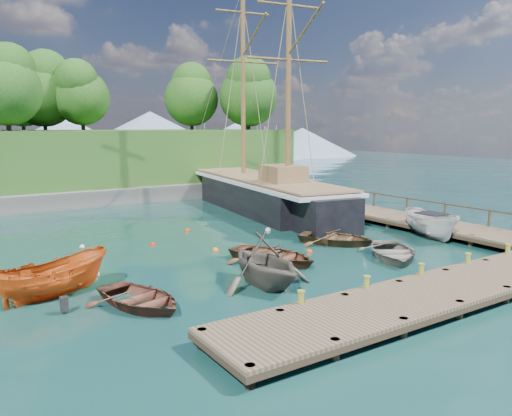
{
  "coord_description": "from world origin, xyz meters",
  "views": [
    {
      "loc": [
        -13.79,
        -17.47,
        6.38
      ],
      "look_at": [
        0.68,
        4.85,
        2.0
      ],
      "focal_mm": 35.0,
      "sensor_mm": 36.0,
      "label": 1
    }
  ],
  "objects_px": {
    "schooner": "(264,197)",
    "rowboat_2": "(273,263)",
    "rowboat_3": "(392,258)",
    "rowboat_0": "(140,306)",
    "motorboat_orange": "(56,297)",
    "cabin_boat_white": "(430,238)",
    "rowboat_4": "(336,244)",
    "rowboat_1": "(264,285)"
  },
  "relations": [
    {
      "from": "schooner",
      "to": "rowboat_3",
      "type": "bearing_deg",
      "value": -91.28
    },
    {
      "from": "rowboat_0",
      "to": "motorboat_orange",
      "type": "height_order",
      "value": "motorboat_orange"
    },
    {
      "from": "rowboat_1",
      "to": "cabin_boat_white",
      "type": "xyz_separation_m",
      "value": [
        12.95,
        2.04,
        0.0
      ]
    },
    {
      "from": "rowboat_2",
      "to": "rowboat_1",
      "type": "bearing_deg",
      "value": -150.37
    },
    {
      "from": "rowboat_4",
      "to": "cabin_boat_white",
      "type": "relative_size",
      "value": 0.88
    },
    {
      "from": "rowboat_0",
      "to": "rowboat_4",
      "type": "distance_m",
      "value": 12.87
    },
    {
      "from": "motorboat_orange",
      "to": "rowboat_4",
      "type": "bearing_deg",
      "value": -103.07
    },
    {
      "from": "rowboat_0",
      "to": "cabin_boat_white",
      "type": "bearing_deg",
      "value": -10.84
    },
    {
      "from": "rowboat_0",
      "to": "rowboat_4",
      "type": "bearing_deg",
      "value": -0.51
    },
    {
      "from": "motorboat_orange",
      "to": "schooner",
      "type": "bearing_deg",
      "value": -71.49
    },
    {
      "from": "motorboat_orange",
      "to": "rowboat_2",
      "type": "bearing_deg",
      "value": -109.15
    },
    {
      "from": "rowboat_2",
      "to": "cabin_boat_white",
      "type": "relative_size",
      "value": 0.96
    },
    {
      "from": "rowboat_1",
      "to": "rowboat_4",
      "type": "height_order",
      "value": "rowboat_1"
    },
    {
      "from": "rowboat_0",
      "to": "rowboat_2",
      "type": "xyz_separation_m",
      "value": [
        7.28,
        2.15,
        0.0
      ]
    },
    {
      "from": "rowboat_3",
      "to": "schooner",
      "type": "bearing_deg",
      "value": 115.28
    },
    {
      "from": "motorboat_orange",
      "to": "schooner",
      "type": "height_order",
      "value": "schooner"
    },
    {
      "from": "rowboat_2",
      "to": "rowboat_4",
      "type": "bearing_deg",
      "value": -6.19
    },
    {
      "from": "rowboat_0",
      "to": "rowboat_3",
      "type": "height_order",
      "value": "rowboat_3"
    },
    {
      "from": "rowboat_4",
      "to": "motorboat_orange",
      "type": "distance_m",
      "value": 14.76
    },
    {
      "from": "rowboat_0",
      "to": "rowboat_1",
      "type": "height_order",
      "value": "rowboat_1"
    },
    {
      "from": "motorboat_orange",
      "to": "schooner",
      "type": "distance_m",
      "value": 21.07
    },
    {
      "from": "rowboat_0",
      "to": "cabin_boat_white",
      "type": "xyz_separation_m",
      "value": [
        18.0,
        1.58,
        0.0
      ]
    },
    {
      "from": "rowboat_0",
      "to": "cabin_boat_white",
      "type": "height_order",
      "value": "cabin_boat_white"
    },
    {
      "from": "rowboat_1",
      "to": "rowboat_4",
      "type": "bearing_deg",
      "value": 29.51
    },
    {
      "from": "schooner",
      "to": "rowboat_2",
      "type": "bearing_deg",
      "value": -114.06
    },
    {
      "from": "rowboat_4",
      "to": "rowboat_1",
      "type": "bearing_deg",
      "value": 174.53
    },
    {
      "from": "rowboat_2",
      "to": "rowboat_4",
      "type": "xyz_separation_m",
      "value": [
        5.13,
        1.25,
        0.0
      ]
    },
    {
      "from": "rowboat_0",
      "to": "motorboat_orange",
      "type": "relative_size",
      "value": 0.9
    },
    {
      "from": "rowboat_3",
      "to": "schooner",
      "type": "xyz_separation_m",
      "value": [
        2.47,
        14.95,
        1.08
      ]
    },
    {
      "from": "rowboat_2",
      "to": "cabin_boat_white",
      "type": "height_order",
      "value": "cabin_boat_white"
    },
    {
      "from": "cabin_boat_white",
      "to": "schooner",
      "type": "height_order",
      "value": "schooner"
    },
    {
      "from": "rowboat_1",
      "to": "rowboat_2",
      "type": "distance_m",
      "value": 3.43
    },
    {
      "from": "rowboat_4",
      "to": "rowboat_2",
      "type": "bearing_deg",
      "value": 160.54
    },
    {
      "from": "rowboat_0",
      "to": "rowboat_1",
      "type": "xyz_separation_m",
      "value": [
        5.05,
        -0.46,
        0.0
      ]
    },
    {
      "from": "rowboat_3",
      "to": "motorboat_orange",
      "type": "height_order",
      "value": "motorboat_orange"
    },
    {
      "from": "cabin_boat_white",
      "to": "rowboat_2",
      "type": "bearing_deg",
      "value": -163.3
    },
    {
      "from": "rowboat_1",
      "to": "motorboat_orange",
      "type": "height_order",
      "value": "rowboat_1"
    },
    {
      "from": "cabin_boat_white",
      "to": "motorboat_orange",
      "type": "bearing_deg",
      "value": -163.5
    },
    {
      "from": "rowboat_2",
      "to": "motorboat_orange",
      "type": "xyz_separation_m",
      "value": [
        -9.61,
        0.58,
        0.0
      ]
    },
    {
      "from": "rowboat_0",
      "to": "schooner",
      "type": "xyz_separation_m",
      "value": [
        15.08,
        14.56,
        1.08
      ]
    },
    {
      "from": "schooner",
      "to": "motorboat_orange",
      "type": "bearing_deg",
      "value": -137.73
    },
    {
      "from": "rowboat_1",
      "to": "schooner",
      "type": "xyz_separation_m",
      "value": [
        10.02,
        15.02,
        1.08
      ]
    }
  ]
}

